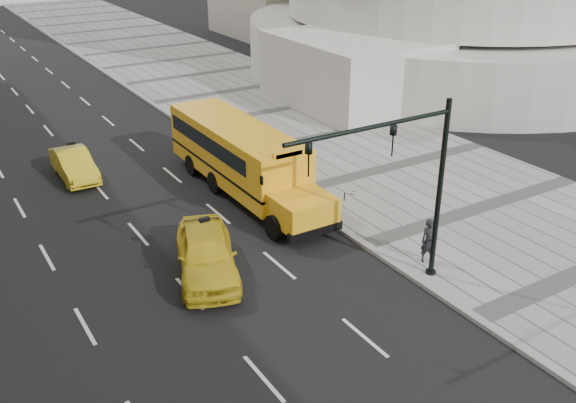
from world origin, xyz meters
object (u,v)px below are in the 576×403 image
taxi_near (207,254)px  traffic_signal (409,177)px  pedestrian (429,241)px  taxi_far (74,165)px  school_bus (240,153)px

taxi_near → traffic_signal: 7.42m
pedestrian → traffic_signal: traffic_signal is taller
taxi_far → traffic_signal: traffic_signal is taller
school_bus → pedestrian: bearing=-74.8°
taxi_near → pedestrian: size_ratio=2.96×
pedestrian → traffic_signal: (-1.88, -0.69, 3.11)m
taxi_near → pedestrian: 7.87m
taxi_far → traffic_signal: 17.26m
school_bus → pedestrian: (2.57, -9.48, -0.79)m
pedestrian → traffic_signal: bearing=-137.8°
school_bus → taxi_near: (-4.46, -5.95, -0.93)m
taxi_far → pedestrian: (8.60, -14.84, 0.30)m
taxi_near → taxi_far: 11.41m
taxi_near → traffic_signal: (5.15, -4.23, 3.26)m
school_bus → traffic_signal: (0.69, -10.17, 2.33)m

